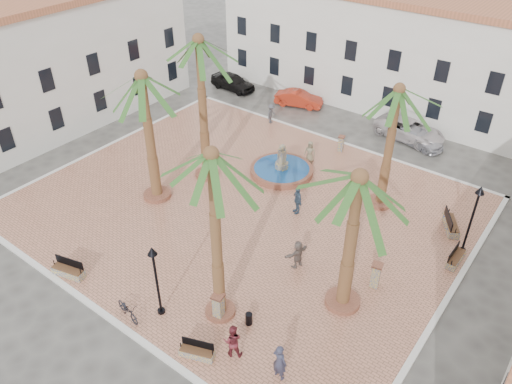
# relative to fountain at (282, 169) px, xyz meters

# --- Properties ---
(ground) EXTENTS (120.00, 120.00, 0.00)m
(ground) POSITION_rel_fountain_xyz_m (0.26, -4.59, -0.45)
(ground) COLOR #56544F
(ground) RESTS_ON ground
(plaza) EXTENTS (26.00, 22.00, 0.15)m
(plaza) POSITION_rel_fountain_xyz_m (0.26, -4.59, -0.38)
(plaza) COLOR tan
(plaza) RESTS_ON ground
(kerb_n) EXTENTS (26.30, 0.30, 0.16)m
(kerb_n) POSITION_rel_fountain_xyz_m (0.26, 6.41, -0.37)
(kerb_n) COLOR silver
(kerb_n) RESTS_ON ground
(kerb_s) EXTENTS (26.30, 0.30, 0.16)m
(kerb_s) POSITION_rel_fountain_xyz_m (0.26, -15.59, -0.37)
(kerb_s) COLOR silver
(kerb_s) RESTS_ON ground
(kerb_e) EXTENTS (0.30, 22.30, 0.16)m
(kerb_e) POSITION_rel_fountain_xyz_m (13.26, -4.59, -0.37)
(kerb_e) COLOR silver
(kerb_e) RESTS_ON ground
(kerb_w) EXTENTS (0.30, 22.30, 0.16)m
(kerb_w) POSITION_rel_fountain_xyz_m (-12.74, -4.59, -0.37)
(kerb_w) COLOR silver
(kerb_w) RESTS_ON ground
(building_north) EXTENTS (30.40, 7.40, 9.50)m
(building_north) POSITION_rel_fountain_xyz_m (0.26, 15.40, 4.31)
(building_north) COLOR silver
(building_north) RESTS_ON ground
(building_west) EXTENTS (6.40, 24.40, 10.00)m
(building_west) POSITION_rel_fountain_xyz_m (-18.73, -4.59, 4.56)
(building_west) COLOR silver
(building_west) RESTS_ON ground
(fountain) EXTENTS (4.34, 4.34, 2.24)m
(fountain) POSITION_rel_fountain_xyz_m (0.00, 0.00, 0.00)
(fountain) COLOR brown
(fountain) RESTS_ON plaza
(palm_nw) EXTENTS (5.31, 5.31, 9.74)m
(palm_nw) POSITION_rel_fountain_xyz_m (-3.93, -3.31, 8.11)
(palm_nw) COLOR brown
(palm_nw) RESTS_ON plaza
(palm_sw) EXTENTS (5.71, 5.71, 8.54)m
(palm_sw) POSITION_rel_fountain_xyz_m (-4.79, -7.14, 6.90)
(palm_sw) COLOR brown
(palm_sw) RESTS_ON plaza
(palm_s) EXTENTS (4.76, 4.76, 9.19)m
(palm_s) POSITION_rel_fountain_xyz_m (4.81, -12.13, 7.67)
(palm_s) COLOR brown
(palm_s) RESTS_ON plaza
(palm_e) EXTENTS (5.64, 5.64, 7.79)m
(palm_e) POSITION_rel_fountain_xyz_m (9.22, -8.04, 6.19)
(palm_e) COLOR brown
(palm_e) RESTS_ON plaza
(palm_ne) EXTENTS (5.06, 5.06, 8.06)m
(palm_ne) POSITION_rel_fountain_xyz_m (7.00, 0.81, 6.55)
(palm_ne) COLOR brown
(palm_ne) RESTS_ON plaza
(bench_s) EXTENTS (1.92, 1.00, 0.97)m
(bench_s) POSITION_rel_fountain_xyz_m (-3.21, -14.97, -0.03)
(bench_s) COLOR gray
(bench_s) RESTS_ON plaza
(bench_se) EXTENTS (1.65, 1.02, 0.84)m
(bench_se) POSITION_rel_fountain_xyz_m (5.63, -14.68, -0.07)
(bench_se) COLOR gray
(bench_se) RESTS_ON plaza
(bench_e) EXTENTS (0.55, 1.70, 0.89)m
(bench_e) POSITION_rel_fountain_xyz_m (12.65, -1.73, -0.05)
(bench_e) COLOR gray
(bench_e) RESTS_ON plaza
(bench_ne) EXTENTS (1.52, 2.01, 1.04)m
(bench_ne) POSITION_rel_fountain_xyz_m (11.44, 0.93, -0.01)
(bench_ne) COLOR gray
(bench_ne) RESTS_ON plaza
(lamppost_s) EXTENTS (0.45, 0.45, 4.14)m
(lamppost_s) POSITION_rel_fountain_xyz_m (2.53, -13.86, 2.50)
(lamppost_s) COLOR black
(lamppost_s) RESTS_ON plaza
(lamppost_e) EXTENTS (0.47, 0.47, 4.37)m
(lamppost_e) POSITION_rel_fountain_xyz_m (12.66, -0.64, 2.65)
(lamppost_e) COLOR black
(lamppost_e) RESTS_ON plaza
(bollard_se) EXTENTS (0.64, 0.64, 1.52)m
(bollard_se) POSITION_rel_fountain_xyz_m (4.99, -12.45, 0.48)
(bollard_se) COLOR gray
(bollard_se) RESTS_ON plaza
(bollard_n) EXTENTS (0.53, 0.53, 1.24)m
(bollard_n) POSITION_rel_fountain_xyz_m (1.75, 5.13, 0.34)
(bollard_n) COLOR gray
(bollard_n) RESTS_ON plaza
(bollard_e) EXTENTS (0.62, 0.62, 1.47)m
(bollard_e) POSITION_rel_fountain_xyz_m (9.94, -6.01, 0.45)
(bollard_e) COLOR gray
(bollard_e) RESTS_ON plaza
(litter_bin) EXTENTS (0.33, 0.33, 0.65)m
(litter_bin) POSITION_rel_fountain_xyz_m (6.34, -11.85, 0.02)
(litter_bin) COLOR black
(litter_bin) RESTS_ON plaza
(cyclist_a) EXTENTS (0.75, 0.54, 1.93)m
(cyclist_a) POSITION_rel_fountain_xyz_m (9.11, -13.34, 0.66)
(cyclist_a) COLOR #2E2F44
(cyclist_a) RESTS_ON plaza
(bicycle_a) EXTENTS (1.85, 0.93, 0.93)m
(bicycle_a) POSITION_rel_fountain_xyz_m (1.48, -14.99, 0.16)
(bicycle_a) COLOR black
(bicycle_a) RESTS_ON plaza
(cyclist_b) EXTENTS (1.08, 1.02, 1.76)m
(cyclist_b) POSITION_rel_fountain_xyz_m (6.83, -13.63, 0.57)
(cyclist_b) COLOR maroon
(cyclist_b) RESTS_ON plaza
(pedestrian_fountain_a) EXTENTS (0.90, 0.71, 1.62)m
(pedestrian_fountain_a) POSITION_rel_fountain_xyz_m (0.74, 2.45, 0.50)
(pedestrian_fountain_a) COLOR #7B6E51
(pedestrian_fountain_a) RESTS_ON plaza
(pedestrian_fountain_b) EXTENTS (1.13, 0.97, 1.83)m
(pedestrian_fountain_b) POSITION_rel_fountain_xyz_m (3.32, -3.15, 0.61)
(pedestrian_fountain_b) COLOR #374D63
(pedestrian_fountain_b) RESTS_ON plaza
(pedestrian_north) EXTENTS (0.74, 1.13, 1.64)m
(pedestrian_north) POSITION_rel_fountain_xyz_m (-5.06, 5.81, 0.51)
(pedestrian_north) COLOR #46464B
(pedestrian_north) RESTS_ON plaza
(pedestrian_east) EXTENTS (0.89, 1.61, 1.65)m
(pedestrian_east) POSITION_rel_fountain_xyz_m (5.98, -7.16, 0.52)
(pedestrian_east) COLOR #6F6058
(pedestrian_east) RESTS_ON plaza
(car_black) EXTENTS (4.56, 2.03, 1.52)m
(car_black) POSITION_rel_fountain_xyz_m (-12.11, 9.48, 0.31)
(car_black) COLOR black
(car_black) RESTS_ON ground
(car_red) EXTENTS (4.38, 2.61, 1.36)m
(car_red) POSITION_rel_fountain_xyz_m (-5.22, 10.15, 0.23)
(car_red) COLOR #B72C17
(car_red) RESTS_ON ground
(car_silver) EXTENTS (4.56, 2.70, 1.24)m
(car_silver) POSITION_rel_fountain_xyz_m (5.75, 9.74, 0.16)
(car_silver) COLOR #B5B5BE
(car_silver) RESTS_ON ground
(car_white) EXTENTS (5.77, 3.22, 1.53)m
(car_white) POSITION_rel_fountain_xyz_m (4.89, 10.26, 0.31)
(car_white) COLOR silver
(car_white) RESTS_ON ground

